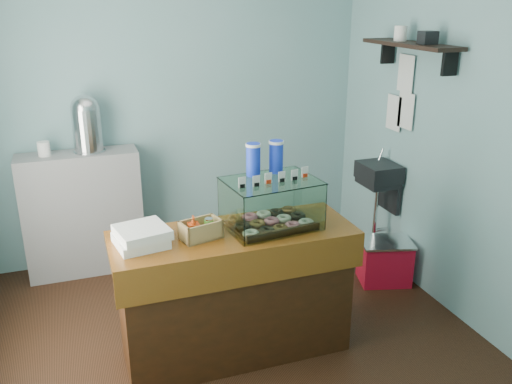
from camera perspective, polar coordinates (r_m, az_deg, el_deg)
name	(u,v)px	position (r m, az deg, el deg)	size (l,w,h in m)	color
ground	(225,329)	(4.19, -3.24, -14.19)	(3.50, 3.50, 0.00)	black
room_shell	(224,102)	(3.54, -3.41, 9.45)	(3.54, 3.04, 2.82)	#71A2A4
counter	(235,292)	(3.74, -2.25, -10.45)	(1.60, 0.60, 0.90)	#3C1C0B
back_shelf	(83,213)	(5.00, -17.71, -2.17)	(1.00, 0.32, 1.10)	gray
display_case	(270,201)	(3.59, 1.46, -0.91)	(0.64, 0.49, 0.54)	#371F10
condiment_crate	(200,230)	(3.44, -5.90, -3.98)	(0.28, 0.21, 0.16)	tan
pastry_boxes	(141,236)	(3.41, -11.98, -4.59)	(0.35, 0.35, 0.12)	white
coffee_urn	(86,122)	(4.77, -17.43, 7.02)	(0.27, 0.27, 0.49)	silver
red_cooler	(385,261)	(4.85, 13.38, -7.08)	(0.51, 0.44, 0.38)	red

